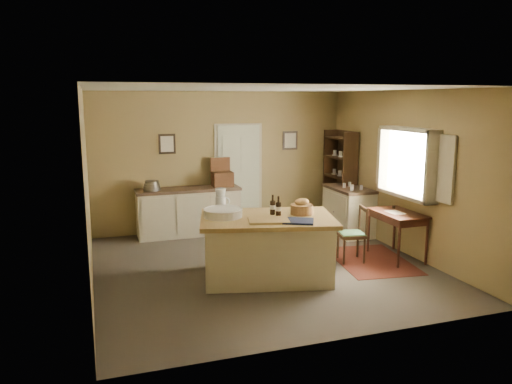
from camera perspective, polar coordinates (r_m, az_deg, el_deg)
ground at (r=7.80m, az=0.78°, el=-8.55°), size 5.00×5.00×0.00m
wall_back at (r=9.83m, az=-4.01°, el=3.54°), size 5.00×0.10×2.70m
wall_front at (r=5.21m, az=9.93°, el=-2.97°), size 5.00×0.10×2.70m
wall_left at (r=7.05m, az=-18.73°, el=0.18°), size 0.10×5.00×2.70m
wall_right at (r=8.61m, az=16.73°, el=2.09°), size 0.10×5.00×2.70m
ceiling at (r=7.36m, az=0.84°, el=11.71°), size 5.00×5.00×0.00m
door at (r=9.94m, az=-1.99°, el=1.91°), size 0.97×0.06×2.11m
framed_prints at (r=9.82m, az=-2.87°, el=5.71°), size 2.82×0.02×0.38m
window at (r=8.38m, az=17.16°, el=3.23°), size 0.25×1.99×1.12m
work_island at (r=7.20m, az=1.19°, el=-6.16°), size 2.12×1.64×1.20m
sideboard at (r=9.54m, az=-7.66°, el=-2.05°), size 1.95×0.56×1.18m
rug at (r=8.28m, az=13.03°, el=-7.63°), size 1.30×1.73×0.01m
writing_desk at (r=8.34m, az=15.86°, el=-2.87°), size 0.58×0.96×0.82m
desk_chair at (r=8.08m, az=10.86°, el=-4.83°), size 0.47×0.47×0.87m
right_cabinet at (r=9.71m, az=10.52°, el=-2.05°), size 0.62×1.11×0.99m
shelving_unit at (r=10.20m, az=9.75°, el=1.48°), size 0.33×0.87×1.93m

